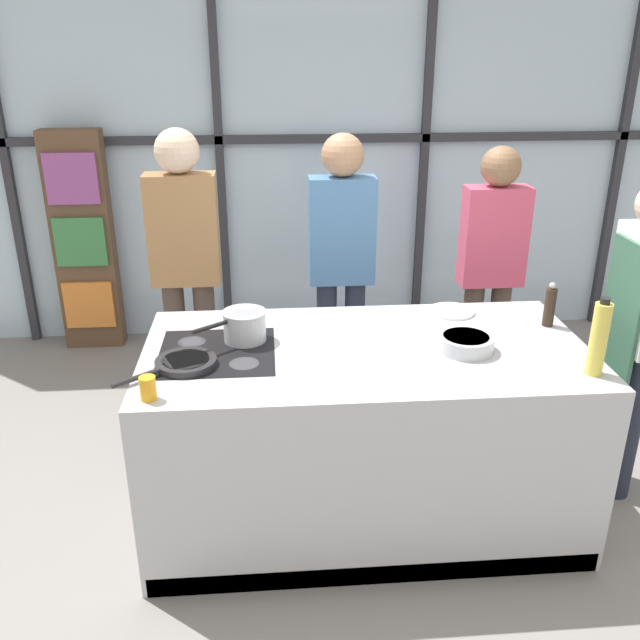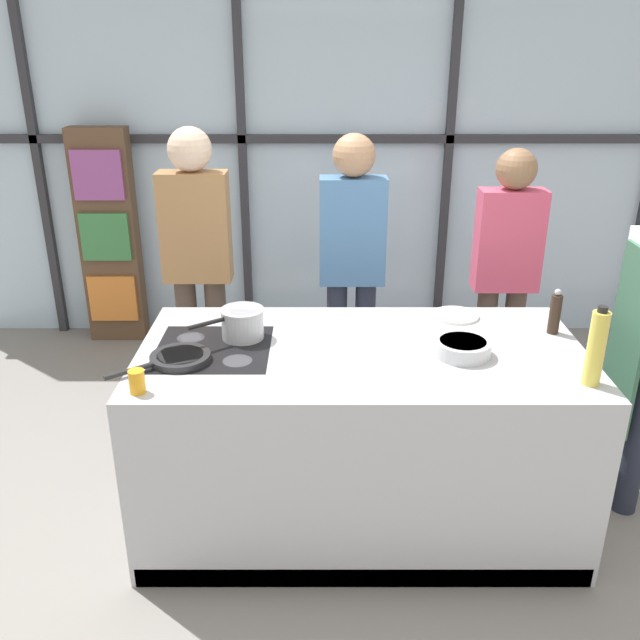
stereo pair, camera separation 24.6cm
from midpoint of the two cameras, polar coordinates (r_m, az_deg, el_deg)
name	(u,v)px [view 2 (the right image)]	position (r m, az deg, el deg)	size (l,w,h in m)	color
ground_plane	(360,512)	(3.59, 5.42, -15.85)	(18.00, 18.00, 0.00)	gray
back_window_wall	(348,156)	(5.25, 3.79, 13.57)	(6.40, 0.10, 2.80)	silver
bookshelf	(112,238)	(5.39, -15.85, 6.68)	(0.43, 0.19, 1.64)	brown
demo_island	(362,435)	(3.32, 5.69, -9.66)	(2.04, 1.02, 0.92)	#B7BABF
spectator_far_left	(200,255)	(4.06, -8.34, 5.42)	(0.40, 0.25, 1.78)	#47382D
spectator_center_left	(355,258)	(4.03, 4.73, 5.19)	(0.39, 0.24, 1.74)	#232838
spectator_center_right	(509,267)	(4.22, 17.25, 4.25)	(0.38, 0.23, 1.66)	#47382D
frying_pan	(181,357)	(3.00, -9.32, -3.18)	(0.41, 0.35, 0.03)	#232326
saucepan	(245,323)	(3.18, -4.13, -0.25)	(0.33, 0.27, 0.14)	silver
white_plate	(459,316)	(3.53, 13.58, 0.33)	(0.24, 0.24, 0.01)	white
mixing_bowl	(465,348)	(3.10, 14.39, -2.31)	(0.25, 0.25, 0.07)	silver
oil_bottle	(599,348)	(2.98, 24.70, -2.23)	(0.07, 0.07, 0.34)	#E0CC4C
pepper_grinder	(558,313)	(3.44, 21.39, 0.49)	(0.05, 0.05, 0.22)	#332319
juice_glass_near	(140,381)	(2.76, -12.47, -5.10)	(0.07, 0.07, 0.10)	orange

